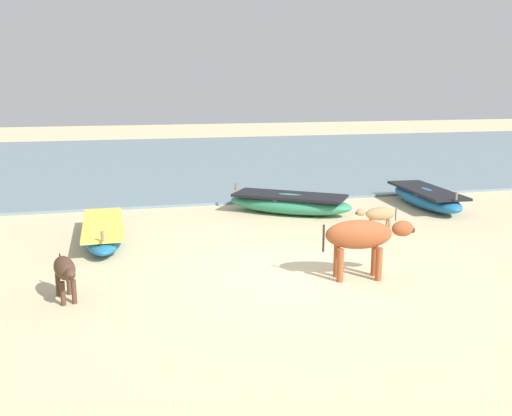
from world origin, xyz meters
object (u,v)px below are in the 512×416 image
calf_near_dark (65,270)px  fishing_boat_1 (103,231)px  fishing_boat_0 (426,197)px  fishing_boat_4 (289,203)px  calf_far_tan (379,215)px  cow_adult_rust (362,237)px

calf_near_dark → fishing_boat_1: bearing=157.7°
fishing_boat_0 → fishing_boat_4: fishing_boat_4 is taller
calf_far_tan → fishing_boat_4: bearing=-56.7°
calf_far_tan → fishing_boat_0: bearing=-132.5°
fishing_boat_0 → fishing_boat_4: size_ratio=1.01×
fishing_boat_0 → fishing_boat_4: bearing=-89.0°
fishing_boat_1 → cow_adult_rust: cow_adult_rust is taller
cow_adult_rust → calf_near_dark: 5.07m
calf_near_dark → cow_adult_rust: bearing=74.5°
fishing_boat_1 → cow_adult_rust: bearing=50.4°
fishing_boat_0 → calf_near_dark: size_ratio=3.18×
calf_far_tan → calf_near_dark: bearing=26.1°
cow_adult_rust → fishing_boat_4: bearing=95.1°
fishing_boat_1 → cow_adult_rust: size_ratio=2.07×
cow_adult_rust → calf_near_dark: bearing=-173.4°
fishing_boat_1 → fishing_boat_0: bearing=99.0°
fishing_boat_4 → calf_far_tan: fishing_boat_4 is taller
calf_near_dark → fishing_boat_4: bearing=120.1°
fishing_boat_0 → cow_adult_rust: 6.77m
fishing_boat_4 → calf_near_dark: size_ratio=3.16×
calf_near_dark → calf_far_tan: size_ratio=1.09×
fishing_boat_1 → fishing_boat_4: size_ratio=1.01×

